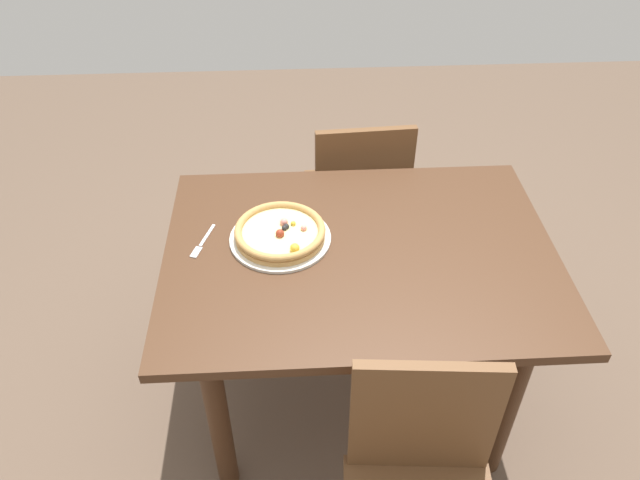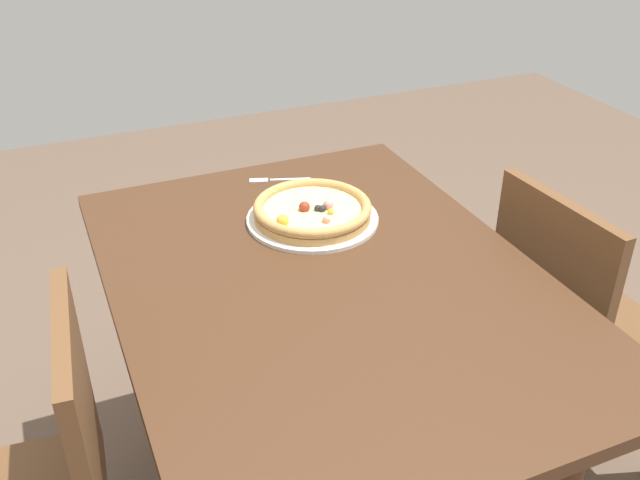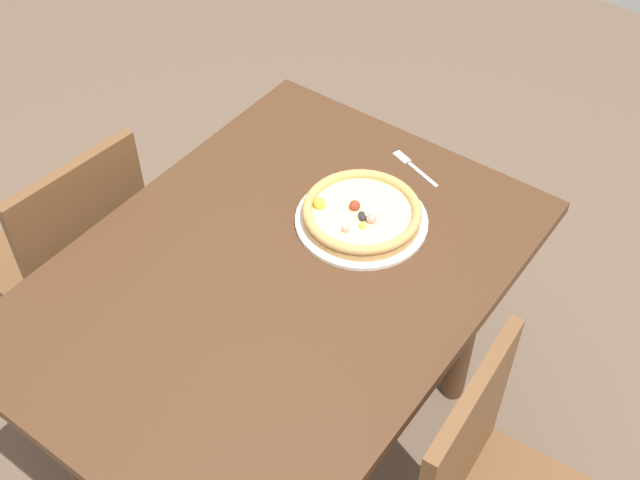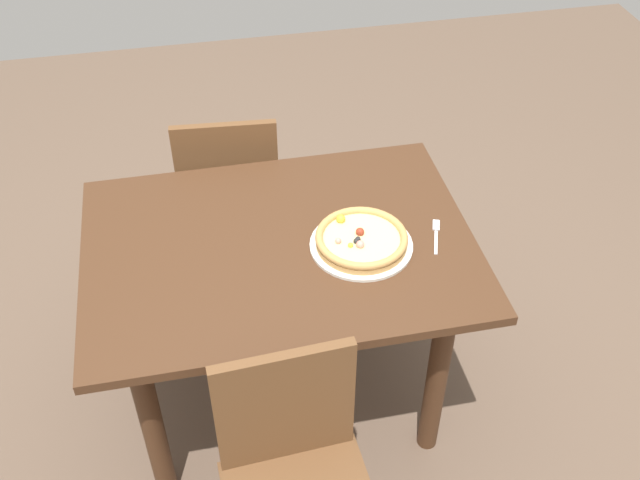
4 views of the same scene
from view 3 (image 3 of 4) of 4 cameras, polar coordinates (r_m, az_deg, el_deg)
ground_plane at (r=2.48m, az=-2.38°, el=-14.31°), size 6.00×6.00×0.00m
dining_table at (r=1.94m, az=-2.96°, el=-4.81°), size 1.22×0.89×0.78m
chair_far at (r=2.36m, az=-17.02°, el=-1.16°), size 0.43×0.43×0.89m
plate at (r=1.95m, az=2.94°, el=1.40°), size 0.32×0.32×0.01m
pizza at (r=1.93m, az=2.94°, el=1.93°), size 0.29×0.29×0.05m
fork at (r=2.11m, az=6.51°, el=5.22°), size 0.07×0.16×0.00m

